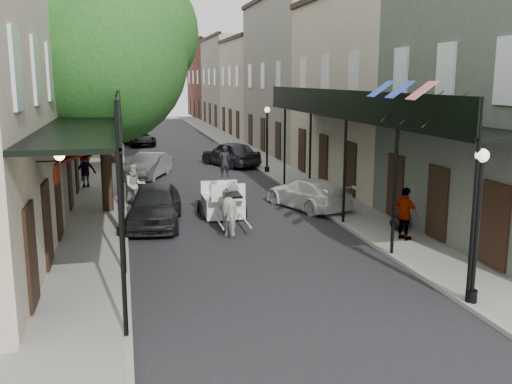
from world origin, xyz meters
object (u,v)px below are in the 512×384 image
carriage (221,187)px  tree_far (114,71)px  car_left_near (155,205)px  horse (233,208)px  pedestrian_walking (135,186)px  car_left_mid (148,166)px  lamppost_right_near (477,224)px  lamppost_right_far (267,138)px  car_left_far (139,138)px  car_right_near (308,194)px  lamppost_left (119,180)px  pedestrian_sidewalk_right (405,214)px  tree_near (111,50)px  car_right_far (230,154)px  pedestrian_sidewalk_left (85,169)px

carriage → tree_far: bearing=105.5°
car_left_near → horse: bearing=-23.1°
pedestrian_walking → car_left_mid: (0.90, 7.34, -0.27)m
lamppost_right_near → lamppost_right_far: bearing=90.0°
car_left_far → car_left_mid: bearing=-100.1°
car_right_near → lamppost_left: bearing=2.2°
pedestrian_sidewalk_right → car_left_far: pedestrian_sidewalk_right is taller
pedestrian_walking → car_left_mid: pedestrian_walking is taller
horse → car_left_far: size_ratio=0.47×
car_left_near → car_left_mid: size_ratio=1.12×
tree_far → lamppost_left: (0.15, -18.18, -3.79)m
tree_near → car_left_near: bearing=-62.7°
lamppost_left → car_right_far: size_ratio=0.80×
horse → car_right_near: bearing=-141.0°
tree_far → car_right_near: bearing=-62.7°
carriage → pedestrian_sidewalk_left: carriage is taller
lamppost_left → pedestrian_sidewalk_left: (-1.70, 9.52, -1.04)m
car_left_far → car_right_near: size_ratio=1.00×
tree_near → car_left_mid: (1.60, 7.96, -5.81)m
pedestrian_sidewalk_left → carriage: bearing=106.6°
tree_near → carriage: (4.03, -1.44, -5.35)m
pedestrian_sidewalk_right → car_right_far: (-2.50, 18.09, -0.21)m
carriage → car_left_far: size_ratio=0.66×
car_left_mid → tree_far: bearing=127.2°
tree_far → car_right_far: tree_far is taller
car_left_far → car_right_far: car_right_far is taller
lamppost_right_near → car_right_far: size_ratio=0.80×
tree_near → pedestrian_sidewalk_left: bearing=106.7°
lamppost_left → lamppost_right_far: size_ratio=1.00×
lamppost_left → horse: size_ratio=1.79×
lamppost_right_near → car_right_near: (-0.50, 11.00, -1.41)m
car_right_far → car_left_far: bearing=-90.2°
lamppost_left → car_right_near: bearing=21.3°
tree_far → pedestrian_sidewalk_left: 10.03m
horse → lamppost_left: bearing=0.7°
tree_near → car_left_mid: bearing=78.6°
lamppost_right_near → pedestrian_sidewalk_left: 20.15m
tree_near → car_right_far: 14.31m
tree_near → carriage: size_ratio=3.28×
lamppost_right_near → horse: lamppost_right_near is taller
tree_near → pedestrian_sidewalk_right: tree_near is taller
tree_near → car_left_far: bearing=86.2°
car_right_near → car_left_mid: bearing=-74.9°
lamppost_left → car_left_far: 28.04m
pedestrian_walking → pedestrian_sidewalk_left: size_ratio=1.07×
pedestrian_walking → pedestrian_sidewalk_left: (-2.30, 4.74, 0.05)m
horse → car_right_near: (3.80, 3.00, -0.24)m
lamppost_right_far → car_left_mid: size_ratio=0.90×
tree_near → lamppost_left: bearing=-88.7°
lamppost_left → pedestrian_walking: 4.95m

